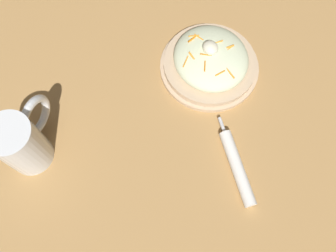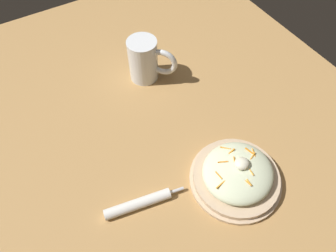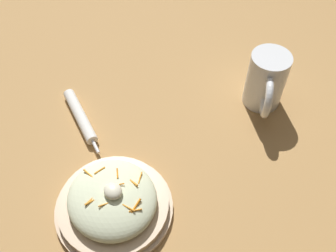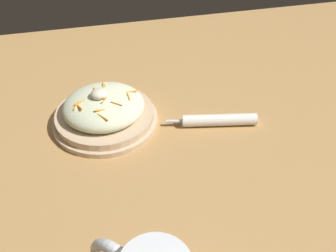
# 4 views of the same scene
# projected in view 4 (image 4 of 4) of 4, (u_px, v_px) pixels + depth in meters

# --- Properties ---
(ground_plane) EXTENTS (1.43, 1.43, 0.00)m
(ground_plane) POSITION_uv_depth(u_px,v_px,m) (216.00, 187.00, 0.71)
(ground_plane) COLOR #B2844C
(salad_plate) EXTENTS (0.23, 0.23, 0.09)m
(salad_plate) POSITION_uv_depth(u_px,v_px,m) (104.00, 111.00, 0.83)
(salad_plate) COLOR #D1B28E
(salad_plate) RESTS_ON ground_plane
(napkin_roll) EXTENTS (0.20, 0.05, 0.03)m
(napkin_roll) POSITION_uv_depth(u_px,v_px,m) (219.00, 120.00, 0.84)
(napkin_roll) COLOR white
(napkin_roll) RESTS_ON ground_plane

